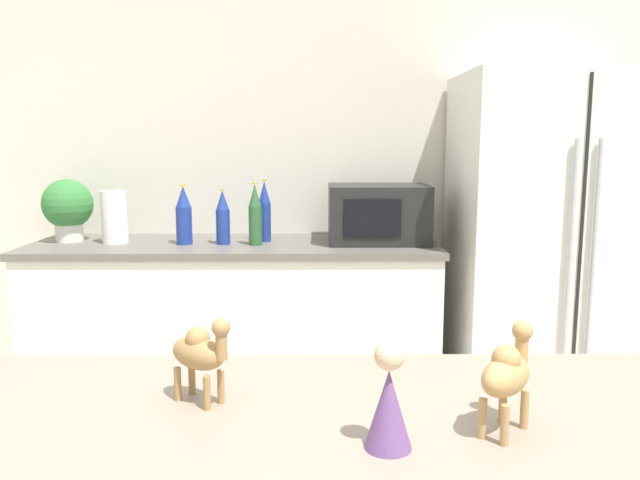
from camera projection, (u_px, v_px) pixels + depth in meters
The scene contains 13 objects.
wall_back at pixel (313, 166), 3.32m from camera, with size 8.00×0.06×2.55m.
back_counter at pixel (236, 332), 3.12m from camera, with size 1.98×0.63×0.91m.
refrigerator at pixel (549, 256), 3.00m from camera, with size 0.89×0.72×1.72m.
potted_plant at pixel (68, 207), 3.06m from camera, with size 0.24×0.24×0.31m.
paper_towel_roll at pixel (114, 217), 3.01m from camera, with size 0.12×0.12×0.25m.
microwave at pixel (378, 214), 3.05m from camera, with size 0.48×0.37×0.28m.
back_bottle_0 at pixel (184, 216), 2.98m from camera, with size 0.08×0.08×0.29m.
back_bottle_1 at pixel (265, 212), 3.07m from camera, with size 0.06×0.06×0.30m.
back_bottle_2 at pixel (255, 215), 2.96m from camera, with size 0.06×0.06×0.30m.
back_bottle_3 at pixel (223, 218), 2.98m from camera, with size 0.07×0.07×0.27m.
camel_figurine at pixel (200, 352), 1.03m from camera, with size 0.12×0.10×0.15m.
camel_figurine_second at pixel (507, 372), 0.92m from camera, with size 0.12×0.12×0.16m.
wise_man_figurine_crimson at pixel (389, 402), 0.87m from camera, with size 0.07×0.07×0.16m.
Camera 1 is at (0.02, -0.61, 1.40)m, focal length 35.00 mm.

